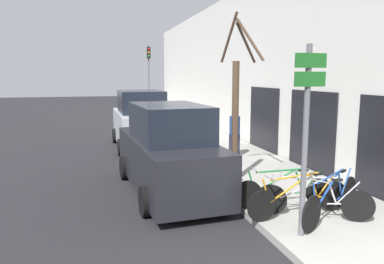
# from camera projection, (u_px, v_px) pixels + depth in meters

# --- Properties ---
(ground_plane) EXTENTS (80.00, 80.00, 0.00)m
(ground_plane) POSITION_uv_depth(u_px,v_px,m) (147.00, 153.00, 14.19)
(ground_plane) COLOR black
(sidewalk_curb) EXTENTS (3.20, 32.00, 0.15)m
(sidewalk_curb) POSITION_uv_depth(u_px,v_px,m) (194.00, 136.00, 17.52)
(sidewalk_curb) COLOR #9E9B93
(sidewalk_curb) RESTS_ON ground
(building_facade) EXTENTS (0.23, 32.00, 6.50)m
(building_facade) POSITION_uv_depth(u_px,v_px,m) (231.00, 68.00, 17.41)
(building_facade) COLOR silver
(building_facade) RESTS_ON ground
(signpost) EXTENTS (0.57, 0.12, 3.26)m
(signpost) POSITION_uv_depth(u_px,v_px,m) (306.00, 133.00, 6.23)
(signpost) COLOR #595B60
(signpost) RESTS_ON sidewalk_curb
(bicycle_0) EXTENTS (2.04, 1.26, 0.93)m
(bicycle_0) POSITION_uv_depth(u_px,v_px,m) (332.00, 199.00, 7.17)
(bicycle_0) COLOR black
(bicycle_0) RESTS_ON sidewalk_curb
(bicycle_1) EXTENTS (1.95, 1.12, 0.84)m
(bicycle_1) POSITION_uv_depth(u_px,v_px,m) (314.00, 200.00, 7.25)
(bicycle_1) COLOR black
(bicycle_1) RESTS_ON sidewalk_curb
(bicycle_2) EXTENTS (2.30, 0.44, 0.86)m
(bicycle_2) POSITION_uv_depth(u_px,v_px,m) (299.00, 198.00, 7.35)
(bicycle_2) COLOR black
(bicycle_2) RESTS_ON sidewalk_curb
(bicycle_3) EXTENTS (2.15, 0.49, 0.84)m
(bicycle_3) POSITION_uv_depth(u_px,v_px,m) (284.00, 191.00, 7.82)
(bicycle_3) COLOR black
(bicycle_3) RESTS_ON sidewalk_curb
(parked_car_0) EXTENTS (2.18, 4.89, 2.21)m
(parked_car_0) POSITION_uv_depth(u_px,v_px,m) (168.00, 153.00, 9.26)
(parked_car_0) COLOR black
(parked_car_0) RESTS_ON ground
(parked_car_1) EXTENTS (2.11, 4.50, 2.30)m
(parked_car_1) POSITION_uv_depth(u_px,v_px,m) (141.00, 122.00, 15.03)
(parked_car_1) COLOR #B2B7BC
(parked_car_1) RESTS_ON ground
(pedestrian_near) EXTENTS (0.41, 0.36, 1.61)m
(pedestrian_near) POSITION_uv_depth(u_px,v_px,m) (235.00, 130.00, 12.60)
(pedestrian_near) COLOR #1E2338
(pedestrian_near) RESTS_ON sidewalk_curb
(pedestrian_far) EXTENTS (0.41, 0.35, 1.58)m
(pedestrian_far) POSITION_uv_depth(u_px,v_px,m) (178.00, 113.00, 18.46)
(pedestrian_far) COLOR #333338
(pedestrian_far) RESTS_ON sidewalk_curb
(street_tree) EXTENTS (0.99, 1.32, 4.32)m
(street_tree) POSITION_uv_depth(u_px,v_px,m) (236.00, 108.00, 9.61)
(street_tree) COLOR #4C3828
(street_tree) RESTS_ON sidewalk_curb
(traffic_light) EXTENTS (0.20, 0.30, 4.50)m
(traffic_light) POSITION_uv_depth(u_px,v_px,m) (149.00, 73.00, 21.81)
(traffic_light) COLOR #595B60
(traffic_light) RESTS_ON sidewalk_curb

